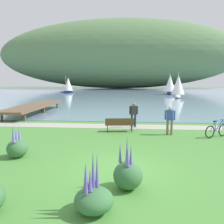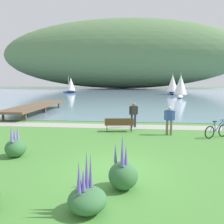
% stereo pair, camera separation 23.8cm
% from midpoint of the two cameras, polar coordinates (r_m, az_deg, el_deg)
% --- Properties ---
extents(ground_plane, '(200.00, 200.00, 0.00)m').
position_cam_midpoint_polar(ground_plane, '(8.46, 1.20, -14.32)').
color(ground_plane, '#478438').
extents(bay_water, '(180.00, 80.00, 0.04)m').
position_cam_midpoint_polar(bay_water, '(57.13, 4.31, 4.89)').
color(bay_water, '#7A99B2').
rests_on(bay_water, ground).
extents(distant_hillside, '(91.85, 28.00, 25.32)m').
position_cam_midpoint_polar(distant_hillside, '(87.31, 1.59, 14.36)').
color(distant_hillside, '#567A4C').
rests_on(distant_hillside, bay_water).
extents(shoreline_path, '(60.00, 1.50, 0.01)m').
position_cam_midpoint_polar(shoreline_path, '(15.77, 2.94, -3.68)').
color(shoreline_path, '#A39E93').
rests_on(shoreline_path, ground).
extents(park_bench_near_camera, '(1.84, 0.69, 0.88)m').
position_cam_midpoint_polar(park_bench_near_camera, '(14.10, 1.44, -2.95)').
color(park_bench_near_camera, brown).
rests_on(park_bench_near_camera, ground).
extents(bicycle_leaning_near_bench, '(1.56, 0.94, 1.01)m').
position_cam_midpoint_polar(bicycle_leaning_near_bench, '(14.03, 24.51, -4.25)').
color(bicycle_leaning_near_bench, black).
rests_on(bicycle_leaning_near_bench, ground).
extents(person_at_shoreline, '(0.59, 0.31, 1.71)m').
position_cam_midpoint_polar(person_at_shoreline, '(15.42, 5.05, -0.30)').
color(person_at_shoreline, '#282D47').
rests_on(person_at_shoreline, ground).
extents(person_on_the_grass, '(0.60, 0.30, 1.71)m').
position_cam_midpoint_polar(person_on_the_grass, '(13.64, 13.93, -1.61)').
color(person_on_the_grass, '#72604C').
rests_on(person_on_the_grass, ground).
extents(echium_bush_closest_to_camera, '(0.97, 0.97, 1.55)m').
position_cam_midpoint_polar(echium_bush_closest_to_camera, '(5.93, -5.92, -20.85)').
color(echium_bush_closest_to_camera, '#386B3D').
rests_on(echium_bush_closest_to_camera, ground).
extents(echium_bush_beside_closest, '(0.86, 0.86, 1.39)m').
position_cam_midpoint_polar(echium_bush_beside_closest, '(10.39, -23.46, -8.22)').
color(echium_bush_beside_closest, '#386B3D').
rests_on(echium_bush_beside_closest, ground).
extents(echium_bush_mid_cluster, '(0.88, 0.88, 1.63)m').
position_cam_midpoint_polar(echium_bush_mid_cluster, '(6.95, 3.02, -15.42)').
color(echium_bush_mid_cluster, '#386B3D').
rests_on(echium_bush_mid_cluster, ground).
extents(sailboat_nearest_to_shore, '(3.41, 3.00, 4.07)m').
position_cam_midpoint_polar(sailboat_nearest_to_shore, '(56.17, -11.15, 6.68)').
color(sailboat_nearest_to_shore, navy).
rests_on(sailboat_nearest_to_shore, bay_water).
extents(sailboat_mid_bay, '(2.70, 3.92, 4.44)m').
position_cam_midpoint_polar(sailboat_mid_bay, '(41.69, 16.24, 6.30)').
color(sailboat_mid_bay, white).
rests_on(sailboat_mid_bay, bay_water).
extents(sailboat_toward_hillside, '(2.41, 3.97, 4.63)m').
position_cam_midpoint_polar(sailboat_toward_hillside, '(50.88, 14.31, 6.74)').
color(sailboat_toward_hillside, navy).
rests_on(sailboat_toward_hillside, bay_water).
extents(pier_dock, '(2.40, 10.00, 0.80)m').
position_cam_midpoint_polar(pier_dock, '(23.22, -19.36, 1.39)').
color(pier_dock, brown).
rests_on(pier_dock, ground).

